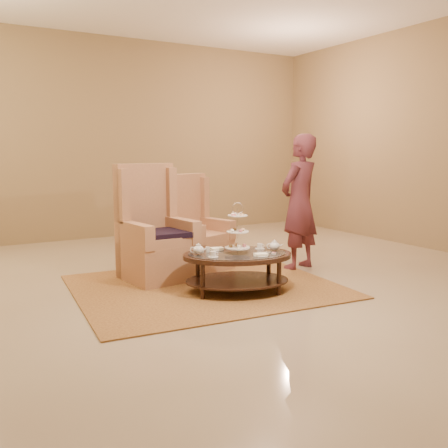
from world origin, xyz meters
TOP-DOWN VIEW (x-y plane):
  - ground at (0.00, 0.00)m, footprint 8.00×8.00m
  - ceiling at (0.00, 0.00)m, footprint 8.00×8.00m
  - wall_back at (0.00, 4.00)m, footprint 8.00×0.04m
  - rug at (-0.12, 0.16)m, footprint 3.01×2.58m
  - tea_table at (0.08, -0.21)m, footprint 1.39×1.17m
  - armchair_left at (-0.48, 0.81)m, footprint 0.84×0.86m
  - armchair_right at (0.18, 1.04)m, footprint 0.84×0.86m
  - person at (1.37, 0.37)m, footprint 0.73×0.59m

SIDE VIEW (x-z plane):
  - ground at x=0.00m, z-range 0.00..0.00m
  - ceiling at x=0.00m, z-range -0.01..0.01m
  - rug at x=-0.12m, z-range 0.00..0.02m
  - tea_table at x=0.08m, z-range -0.14..0.86m
  - armchair_right at x=0.18m, z-range -0.20..1.03m
  - armchair_left at x=-0.48m, z-range -0.22..1.16m
  - person at x=1.37m, z-range 0.00..1.75m
  - wall_back at x=0.00m, z-range 0.00..3.50m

